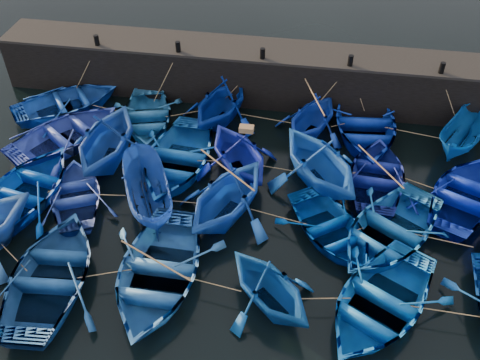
% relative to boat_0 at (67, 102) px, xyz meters
% --- Properties ---
extents(ground, '(120.00, 120.00, 0.00)m').
position_rel_boat_0_xyz_m(ground, '(9.19, -7.61, -0.53)').
color(ground, black).
rests_on(ground, ground).
extents(quay_wall, '(26.00, 2.50, 2.50)m').
position_rel_boat_0_xyz_m(quay_wall, '(9.19, 2.89, 0.72)').
color(quay_wall, black).
rests_on(quay_wall, ground).
extents(quay_top, '(26.00, 2.50, 0.12)m').
position_rel_boat_0_xyz_m(quay_top, '(9.19, 2.89, 2.03)').
color(quay_top, black).
rests_on(quay_top, quay_wall).
extents(bollard_0, '(0.24, 0.24, 0.50)m').
position_rel_boat_0_xyz_m(bollard_0, '(1.19, 1.99, 2.34)').
color(bollard_0, black).
rests_on(bollard_0, quay_top).
extents(bollard_1, '(0.24, 0.24, 0.50)m').
position_rel_boat_0_xyz_m(bollard_1, '(5.19, 1.99, 2.34)').
color(bollard_1, black).
rests_on(bollard_1, quay_top).
extents(bollard_2, '(0.24, 0.24, 0.50)m').
position_rel_boat_0_xyz_m(bollard_2, '(9.19, 1.99, 2.34)').
color(bollard_2, black).
rests_on(bollard_2, quay_top).
extents(bollard_3, '(0.24, 0.24, 0.50)m').
position_rel_boat_0_xyz_m(bollard_3, '(13.19, 1.99, 2.34)').
color(bollard_3, black).
rests_on(bollard_3, quay_top).
extents(bollard_4, '(0.24, 0.24, 0.50)m').
position_rel_boat_0_xyz_m(bollard_4, '(17.19, 1.99, 2.34)').
color(bollard_4, black).
rests_on(bollard_4, quay_top).
extents(boat_0, '(6.22, 5.98, 1.05)m').
position_rel_boat_0_xyz_m(boat_0, '(0.00, 0.00, 0.00)').
color(boat_0, '#1343A0').
rests_on(boat_0, ground).
extents(boat_1, '(4.53, 5.45, 0.98)m').
position_rel_boat_0_xyz_m(boat_1, '(4.13, -0.46, -0.04)').
color(boat_1, '#2367A5').
rests_on(boat_1, ground).
extents(boat_2, '(4.84, 5.22, 2.27)m').
position_rel_boat_0_xyz_m(boat_2, '(7.51, 0.34, 0.61)').
color(boat_2, navy).
rests_on(boat_2, ground).
extents(boat_3, '(4.61, 4.88, 2.04)m').
position_rel_boat_0_xyz_m(boat_3, '(11.76, 0.01, 0.49)').
color(boat_3, '#1035C1').
rests_on(boat_3, ground).
extents(boat_4, '(4.68, 6.17, 1.20)m').
position_rel_boat_0_xyz_m(boat_4, '(14.16, 0.36, 0.08)').
color(boat_4, '#072694').
rests_on(boat_4, ground).
extents(boat_5, '(3.24, 4.31, 1.57)m').
position_rel_boat_0_xyz_m(boat_5, '(18.35, -0.08, 0.26)').
color(boat_5, '#094FA4').
rests_on(boat_5, ground).
extents(boat_6, '(6.29, 6.63, 1.12)m').
position_rel_boat_0_xyz_m(boat_6, '(1.01, -2.47, 0.03)').
color(boat_6, '#3046BF').
rests_on(boat_6, ground).
extents(boat_7, '(4.27, 4.92, 2.54)m').
position_rel_boat_0_xyz_m(boat_7, '(3.33, -3.31, 0.75)').
color(boat_7, '#133F92').
rests_on(boat_7, ground).
extents(boat_8, '(4.39, 5.86, 1.16)m').
position_rel_boat_0_xyz_m(boat_8, '(6.30, -3.34, 0.05)').
color(boat_8, blue).
rests_on(boat_8, ground).
extents(boat_9, '(5.44, 5.59, 2.24)m').
position_rel_boat_0_xyz_m(boat_9, '(8.95, -3.20, 0.59)').
color(boat_9, '#0F1E97').
rests_on(boat_9, ground).
extents(boat_10, '(6.17, 6.32, 2.53)m').
position_rel_boat_0_xyz_m(boat_10, '(12.27, -3.35, 0.74)').
color(boat_10, blue).
rests_on(boat_10, ground).
extents(boat_11, '(3.74, 5.00, 0.99)m').
position_rel_boat_0_xyz_m(boat_11, '(14.67, -3.00, -0.03)').
color(boat_11, navy).
rests_on(boat_11, ground).
extents(boat_12, '(5.28, 5.99, 1.03)m').
position_rel_boat_0_xyz_m(boat_12, '(18.04, -3.62, -0.01)').
color(boat_12, '#0B22BC').
rests_on(boat_12, ground).
extents(boat_13, '(4.79, 6.02, 1.12)m').
position_rel_boat_0_xyz_m(boat_13, '(0.92, -6.19, 0.04)').
color(boat_13, '#013796').
rests_on(boat_13, ground).
extents(boat_14, '(4.42, 5.02, 0.87)m').
position_rel_boat_0_xyz_m(boat_14, '(2.90, -6.00, -0.09)').
color(boat_14, '#2D48AC').
rests_on(boat_14, ground).
extents(boat_15, '(3.46, 4.72, 1.72)m').
position_rel_boat_0_xyz_m(boat_15, '(5.80, -5.86, 0.33)').
color(boat_15, '#1B4393').
rests_on(boat_15, ground).
extents(boat_16, '(5.37, 5.70, 2.39)m').
position_rel_boat_0_xyz_m(boat_16, '(8.94, -5.82, 0.67)').
color(boat_16, blue).
rests_on(boat_16, ground).
extents(boat_17, '(5.16, 5.47, 0.92)m').
position_rel_boat_0_xyz_m(boat_17, '(12.91, -6.27, -0.06)').
color(boat_17, '#003C92').
rests_on(boat_17, ground).
extents(boat_18, '(6.20, 6.67, 1.13)m').
position_rel_boat_0_xyz_m(boat_18, '(14.94, -6.12, 0.04)').
color(boat_18, blue).
rests_on(boat_18, ground).
extents(boat_21, '(4.36, 5.80, 1.14)m').
position_rel_boat_0_xyz_m(boat_21, '(3.70, -9.98, 0.05)').
color(boat_21, navy).
rests_on(boat_21, ground).
extents(boat_22, '(4.09, 5.72, 1.19)m').
position_rel_boat_0_xyz_m(boat_22, '(7.17, -9.34, 0.07)').
color(boat_22, blue).
rests_on(boat_22, ground).
extents(boat_23, '(4.88, 4.86, 1.95)m').
position_rel_boat_0_xyz_m(boat_23, '(10.99, -9.63, 0.45)').
color(boat_23, '#0A478E').
rests_on(boat_23, ground).
extents(boat_24, '(5.92, 6.52, 1.11)m').
position_rel_boat_0_xyz_m(boat_24, '(14.52, -9.32, 0.03)').
color(boat_24, blue).
rests_on(boat_24, ground).
extents(wooden_crate, '(0.57, 0.34, 0.23)m').
position_rel_boat_0_xyz_m(wooden_crate, '(9.25, -3.20, 1.83)').
color(wooden_crate, '#9B7043').
rests_on(wooden_crate, boat_9).
extents(mooring_ropes, '(18.39, 11.91, 2.10)m').
position_rel_boat_0_xyz_m(mooring_ropes, '(9.67, -2.77, 0.35)').
color(mooring_ropes, tan).
rests_on(mooring_ropes, ground).
extents(loose_oars, '(9.77, 11.43, 1.46)m').
position_rel_boat_0_xyz_m(loose_oars, '(10.64, -4.54, 1.15)').
color(loose_oars, '#99724C').
rests_on(loose_oars, ground).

